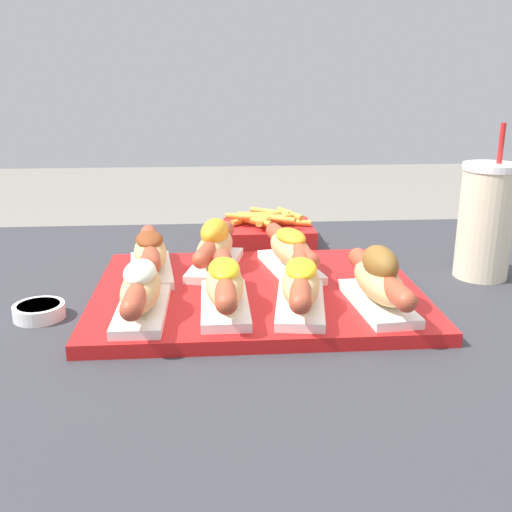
{
  "coord_description": "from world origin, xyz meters",
  "views": [
    {
      "loc": [
        -0.05,
        -0.78,
        1.02
      ],
      "look_at": [
        0.01,
        0.03,
        0.77
      ],
      "focal_mm": 42.0,
      "sensor_mm": 36.0,
      "label": 1
    }
  ],
  "objects_px": {
    "hot_dog_1": "(224,285)",
    "hot_dog_2": "(301,284)",
    "serving_tray": "(257,293)",
    "hot_dog_3": "(379,281)",
    "drink_cup": "(486,221)",
    "hot_dog_0": "(141,289)",
    "hot_dog_4": "(150,253)",
    "hot_dog_5": "(215,247)",
    "hot_dog_6": "(291,250)",
    "sauce_bowl": "(39,310)",
    "fries_basket": "(268,232)"
  },
  "relations": [
    {
      "from": "hot_dog_3",
      "to": "hot_dog_4",
      "type": "relative_size",
      "value": 1.0
    },
    {
      "from": "serving_tray",
      "to": "hot_dog_2",
      "type": "height_order",
      "value": "hot_dog_2"
    },
    {
      "from": "hot_dog_3",
      "to": "hot_dog_6",
      "type": "bearing_deg",
      "value": 121.11
    },
    {
      "from": "fries_basket",
      "to": "serving_tray",
      "type": "bearing_deg",
      "value": -98.4
    },
    {
      "from": "hot_dog_5",
      "to": "sauce_bowl",
      "type": "distance_m",
      "value": 0.27
    },
    {
      "from": "hot_dog_3",
      "to": "fries_basket",
      "type": "xyz_separation_m",
      "value": [
        -0.11,
        0.37,
        -0.03
      ]
    },
    {
      "from": "hot_dog_1",
      "to": "hot_dog_2",
      "type": "bearing_deg",
      "value": -3.52
    },
    {
      "from": "hot_dog_3",
      "to": "hot_dog_5",
      "type": "bearing_deg",
      "value": 140.1
    },
    {
      "from": "serving_tray",
      "to": "fries_basket",
      "type": "bearing_deg",
      "value": 81.6
    },
    {
      "from": "hot_dog_2",
      "to": "hot_dog_5",
      "type": "height_order",
      "value": "hot_dog_5"
    },
    {
      "from": "hot_dog_0",
      "to": "drink_cup",
      "type": "xyz_separation_m",
      "value": [
        0.51,
        0.16,
        0.04
      ]
    },
    {
      "from": "hot_dog_6",
      "to": "serving_tray",
      "type": "bearing_deg",
      "value": -128.93
    },
    {
      "from": "hot_dog_3",
      "to": "drink_cup",
      "type": "distance_m",
      "value": 0.26
    },
    {
      "from": "hot_dog_0",
      "to": "hot_dog_4",
      "type": "relative_size",
      "value": 1.01
    },
    {
      "from": "serving_tray",
      "to": "hot_dog_2",
      "type": "bearing_deg",
      "value": -59.32
    },
    {
      "from": "sauce_bowl",
      "to": "fries_basket",
      "type": "bearing_deg",
      "value": 45.28
    },
    {
      "from": "sauce_bowl",
      "to": "drink_cup",
      "type": "bearing_deg",
      "value": 10.47
    },
    {
      "from": "hot_dog_5",
      "to": "serving_tray",
      "type": "bearing_deg",
      "value": -56.73
    },
    {
      "from": "hot_dog_2",
      "to": "hot_dog_4",
      "type": "height_order",
      "value": "same"
    },
    {
      "from": "hot_dog_0",
      "to": "hot_dog_4",
      "type": "height_order",
      "value": "hot_dog_0"
    },
    {
      "from": "hot_dog_0",
      "to": "drink_cup",
      "type": "relative_size",
      "value": 0.84
    },
    {
      "from": "hot_dog_6",
      "to": "fries_basket",
      "type": "height_order",
      "value": "hot_dog_6"
    },
    {
      "from": "hot_dog_5",
      "to": "hot_dog_6",
      "type": "xyz_separation_m",
      "value": [
        0.11,
        -0.02,
        -0.0
      ]
    },
    {
      "from": "serving_tray",
      "to": "drink_cup",
      "type": "bearing_deg",
      "value": 11.37
    },
    {
      "from": "hot_dog_3",
      "to": "hot_dog_5",
      "type": "relative_size",
      "value": 1.02
    },
    {
      "from": "drink_cup",
      "to": "hot_dog_3",
      "type": "bearing_deg",
      "value": -142.87
    },
    {
      "from": "hot_dog_4",
      "to": "hot_dog_5",
      "type": "distance_m",
      "value": 0.1
    },
    {
      "from": "hot_dog_6",
      "to": "drink_cup",
      "type": "distance_m",
      "value": 0.31
    },
    {
      "from": "sauce_bowl",
      "to": "drink_cup",
      "type": "height_order",
      "value": "drink_cup"
    },
    {
      "from": "serving_tray",
      "to": "hot_dog_3",
      "type": "bearing_deg",
      "value": -29.7
    },
    {
      "from": "hot_dog_2",
      "to": "sauce_bowl",
      "type": "relative_size",
      "value": 2.99
    },
    {
      "from": "hot_dog_2",
      "to": "hot_dog_3",
      "type": "distance_m",
      "value": 0.1
    },
    {
      "from": "hot_dog_5",
      "to": "fries_basket",
      "type": "height_order",
      "value": "hot_dog_5"
    },
    {
      "from": "hot_dog_5",
      "to": "sauce_bowl",
      "type": "xyz_separation_m",
      "value": [
        -0.23,
        -0.14,
        -0.04
      ]
    },
    {
      "from": "hot_dog_0",
      "to": "hot_dog_3",
      "type": "xyz_separation_m",
      "value": [
        0.3,
        0.0,
        0.0
      ]
    },
    {
      "from": "hot_dog_0",
      "to": "hot_dog_3",
      "type": "bearing_deg",
      "value": 0.42
    },
    {
      "from": "hot_dog_1",
      "to": "fries_basket",
      "type": "bearing_deg",
      "value": 76.15
    },
    {
      "from": "hot_dog_1",
      "to": "fries_basket",
      "type": "distance_m",
      "value": 0.38
    },
    {
      "from": "hot_dog_4",
      "to": "sauce_bowl",
      "type": "xyz_separation_m",
      "value": [
        -0.14,
        -0.12,
        -0.04
      ]
    },
    {
      "from": "hot_dog_5",
      "to": "drink_cup",
      "type": "distance_m",
      "value": 0.42
    },
    {
      "from": "hot_dog_3",
      "to": "drink_cup",
      "type": "relative_size",
      "value": 0.84
    },
    {
      "from": "hot_dog_6",
      "to": "sauce_bowl",
      "type": "bearing_deg",
      "value": -161.26
    },
    {
      "from": "serving_tray",
      "to": "hot_dog_0",
      "type": "relative_size",
      "value": 2.27
    },
    {
      "from": "hot_dog_1",
      "to": "hot_dog_3",
      "type": "bearing_deg",
      "value": -2.42
    },
    {
      "from": "hot_dog_2",
      "to": "hot_dog_6",
      "type": "height_order",
      "value": "same"
    },
    {
      "from": "serving_tray",
      "to": "hot_dog_3",
      "type": "xyz_separation_m",
      "value": [
        0.15,
        -0.09,
        0.04
      ]
    },
    {
      "from": "hot_dog_0",
      "to": "hot_dog_1",
      "type": "relative_size",
      "value": 1.0
    },
    {
      "from": "hot_dog_5",
      "to": "fries_basket",
      "type": "distance_m",
      "value": 0.23
    },
    {
      "from": "hot_dog_4",
      "to": "hot_dog_6",
      "type": "distance_m",
      "value": 0.21
    },
    {
      "from": "drink_cup",
      "to": "hot_dog_6",
      "type": "bearing_deg",
      "value": -179.56
    }
  ]
}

